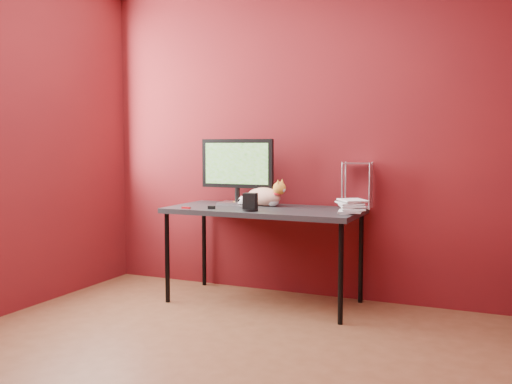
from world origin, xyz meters
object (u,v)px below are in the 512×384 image
at_px(monitor, 237,168).
at_px(speaker, 250,203).
at_px(skull_mug, 244,202).
at_px(desk, 264,214).
at_px(book_stack, 341,135).
at_px(cat, 264,196).

bearing_deg(monitor, speaker, -54.55).
xyz_separation_m(monitor, skull_mug, (0.17, -0.23, -0.25)).
bearing_deg(monitor, desk, -27.68).
relative_size(desk, speaker, 11.16).
bearing_deg(speaker, book_stack, 7.01).
bearing_deg(book_stack, monitor, 166.93).
relative_size(desk, monitor, 2.41).
height_order(monitor, book_stack, book_stack).
xyz_separation_m(cat, skull_mug, (-0.07, -0.23, -0.03)).
bearing_deg(skull_mug, cat, 76.60).
bearing_deg(desk, cat, 112.65).
relative_size(cat, book_stack, 0.42).
bearing_deg(speaker, cat, 89.84).
distance_m(desk, speaker, 0.26).
bearing_deg(book_stack, speaker, -165.83).
bearing_deg(desk, monitor, 153.98).
xyz_separation_m(speaker, book_stack, (0.64, 0.16, 0.50)).
xyz_separation_m(desk, cat, (-0.06, 0.14, 0.13)).
height_order(desk, monitor, monitor).
xyz_separation_m(cat, speaker, (0.05, -0.38, -0.01)).
bearing_deg(book_stack, skull_mug, -178.97).
bearing_deg(book_stack, cat, 162.82).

